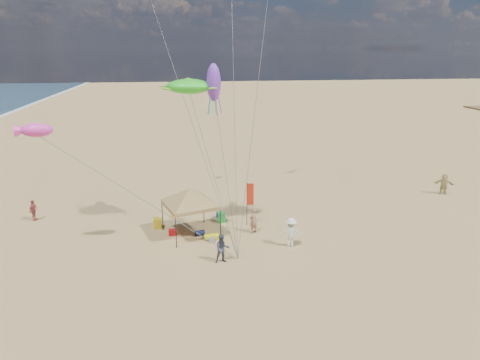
{
  "coord_description": "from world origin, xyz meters",
  "views": [
    {
      "loc": [
        -3.55,
        -21.58,
        11.64
      ],
      "look_at": [
        0.0,
        3.0,
        4.0
      ],
      "focal_mm": 32.04,
      "sensor_mm": 36.0,
      "label": 1
    }
  ],
  "objects_px": {
    "beach_cart": "(212,236)",
    "person_far_a": "(33,210)",
    "cooler_blue": "(220,215)",
    "chair_green": "(222,217)",
    "cooler_red": "(173,232)",
    "person_near_b": "(222,249)",
    "person_near_a": "(253,220)",
    "feather_flag": "(249,197)",
    "chair_yellow": "(158,223)",
    "person_near_c": "(291,232)",
    "canopy_tent": "(190,190)",
    "person_far_c": "(444,184)"
  },
  "relations": [
    {
      "from": "beach_cart",
      "to": "person_far_a",
      "type": "height_order",
      "value": "person_far_a"
    },
    {
      "from": "cooler_blue",
      "to": "chair_green",
      "type": "bearing_deg",
      "value": -88.95
    },
    {
      "from": "cooler_red",
      "to": "beach_cart",
      "type": "xyz_separation_m",
      "value": [
        2.45,
        -1.03,
        0.01
      ]
    },
    {
      "from": "beach_cart",
      "to": "person_near_b",
      "type": "relative_size",
      "value": 0.53
    },
    {
      "from": "cooler_blue",
      "to": "person_near_b",
      "type": "distance_m",
      "value": 6.83
    },
    {
      "from": "person_near_a",
      "to": "person_far_a",
      "type": "relative_size",
      "value": 1.15
    },
    {
      "from": "feather_flag",
      "to": "person_far_a",
      "type": "xyz_separation_m",
      "value": [
        -14.91,
        2.98,
        -1.29
      ]
    },
    {
      "from": "feather_flag",
      "to": "cooler_blue",
      "type": "relative_size",
      "value": 5.67
    },
    {
      "from": "chair_yellow",
      "to": "person_near_b",
      "type": "height_order",
      "value": "person_near_b"
    },
    {
      "from": "cooler_blue",
      "to": "person_near_b",
      "type": "relative_size",
      "value": 0.32
    },
    {
      "from": "person_near_a",
      "to": "person_near_c",
      "type": "bearing_deg",
      "value": 90.95
    },
    {
      "from": "canopy_tent",
      "to": "person_far_c",
      "type": "relative_size",
      "value": 3.15
    },
    {
      "from": "canopy_tent",
      "to": "feather_flag",
      "type": "height_order",
      "value": "canopy_tent"
    },
    {
      "from": "chair_yellow",
      "to": "person_near_c",
      "type": "distance_m",
      "value": 9.12
    },
    {
      "from": "canopy_tent",
      "to": "cooler_red",
      "type": "bearing_deg",
      "value": 178.11
    },
    {
      "from": "cooler_blue",
      "to": "chair_green",
      "type": "xyz_separation_m",
      "value": [
        0.02,
        -0.82,
        0.16
      ]
    },
    {
      "from": "person_near_a",
      "to": "person_far_a",
      "type": "distance_m",
      "value": 15.56
    },
    {
      "from": "person_near_a",
      "to": "person_near_c",
      "type": "distance_m",
      "value": 3.04
    },
    {
      "from": "chair_yellow",
      "to": "canopy_tent",
      "type": "bearing_deg",
      "value": -30.8
    },
    {
      "from": "person_far_c",
      "to": "beach_cart",
      "type": "bearing_deg",
      "value": -135.46
    },
    {
      "from": "person_near_c",
      "to": "person_far_a",
      "type": "bearing_deg",
      "value": -12.45
    },
    {
      "from": "chair_green",
      "to": "person_far_c",
      "type": "bearing_deg",
      "value": 9.92
    },
    {
      "from": "feather_flag",
      "to": "chair_yellow",
      "type": "height_order",
      "value": "feather_flag"
    },
    {
      "from": "cooler_blue",
      "to": "chair_yellow",
      "type": "xyz_separation_m",
      "value": [
        -4.38,
        -1.3,
        0.16
      ]
    },
    {
      "from": "beach_cart",
      "to": "person_near_c",
      "type": "xyz_separation_m",
      "value": [
        4.7,
        -1.73,
        0.74
      ]
    },
    {
      "from": "person_near_a",
      "to": "person_far_c",
      "type": "height_order",
      "value": "person_far_c"
    },
    {
      "from": "feather_flag",
      "to": "person_far_c",
      "type": "height_order",
      "value": "feather_flag"
    },
    {
      "from": "person_near_c",
      "to": "cooler_blue",
      "type": "bearing_deg",
      "value": -45.46
    },
    {
      "from": "person_near_c",
      "to": "chair_green",
      "type": "bearing_deg",
      "value": -40.92
    },
    {
      "from": "chair_green",
      "to": "person_near_a",
      "type": "bearing_deg",
      "value": -48.6
    },
    {
      "from": "canopy_tent",
      "to": "cooler_red",
      "type": "distance_m",
      "value": 3.09
    },
    {
      "from": "beach_cart",
      "to": "person_near_b",
      "type": "xyz_separation_m",
      "value": [
        0.36,
        -3.17,
        0.65
      ]
    },
    {
      "from": "person_near_a",
      "to": "person_near_b",
      "type": "xyz_separation_m",
      "value": [
        -2.44,
        -3.82,
        -0.02
      ]
    },
    {
      "from": "cooler_red",
      "to": "chair_green",
      "type": "distance_m",
      "value": 3.81
    },
    {
      "from": "cooler_blue",
      "to": "person_near_a",
      "type": "relative_size",
      "value": 0.31
    },
    {
      "from": "chair_green",
      "to": "person_far_c",
      "type": "relative_size",
      "value": 0.39
    },
    {
      "from": "beach_cart",
      "to": "person_far_c",
      "type": "height_order",
      "value": "person_far_c"
    },
    {
      "from": "feather_flag",
      "to": "cooler_red",
      "type": "height_order",
      "value": "feather_flag"
    },
    {
      "from": "canopy_tent",
      "to": "person_far_a",
      "type": "distance_m",
      "value": 11.82
    },
    {
      "from": "cooler_blue",
      "to": "chair_yellow",
      "type": "distance_m",
      "value": 4.57
    },
    {
      "from": "feather_flag",
      "to": "person_far_a",
      "type": "height_order",
      "value": "feather_flag"
    },
    {
      "from": "feather_flag",
      "to": "cooler_blue",
      "type": "bearing_deg",
      "value": 138.45
    },
    {
      "from": "canopy_tent",
      "to": "person_near_a",
      "type": "bearing_deg",
      "value": -4.66
    },
    {
      "from": "feather_flag",
      "to": "cooler_blue",
      "type": "height_order",
      "value": "feather_flag"
    },
    {
      "from": "person_near_b",
      "to": "chair_green",
      "type": "bearing_deg",
      "value": 78.01
    },
    {
      "from": "chair_yellow",
      "to": "person_near_b",
      "type": "bearing_deg",
      "value": -55.02
    },
    {
      "from": "chair_yellow",
      "to": "person_near_b",
      "type": "xyz_separation_m",
      "value": [
        3.83,
        -5.47,
        0.5
      ]
    },
    {
      "from": "person_far_a",
      "to": "person_far_c",
      "type": "distance_m",
      "value": 31.99
    },
    {
      "from": "cooler_red",
      "to": "beach_cart",
      "type": "bearing_deg",
      "value": -22.75
    },
    {
      "from": "feather_flag",
      "to": "person_far_c",
      "type": "relative_size",
      "value": 1.71
    }
  ]
}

